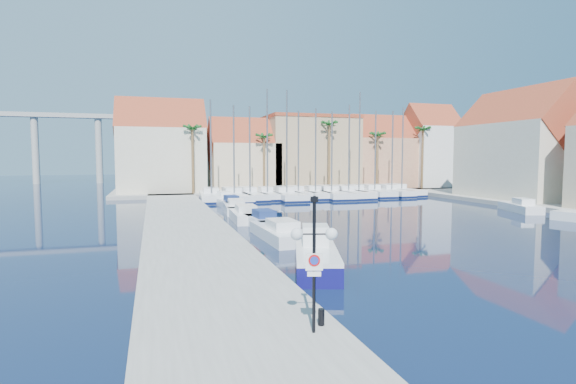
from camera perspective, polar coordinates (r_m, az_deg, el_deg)
name	(u,v)px	position (r m, az deg, el deg)	size (l,w,h in m)	color
ground	(383,263)	(24.01, 11.91, -8.84)	(260.00, 260.00, 0.00)	#081532
quay_west	(186,227)	(34.44, -12.83, -4.39)	(6.00, 77.00, 0.50)	gray
shore_north	(292,190)	(71.89, 0.46, 0.29)	(54.00, 16.00, 0.50)	gray
lamp_post	(314,244)	(12.69, 3.34, -6.55)	(1.29, 0.62, 3.91)	black
bollard	(321,317)	(13.86, 4.24, -15.56)	(0.20, 0.20, 0.49)	black
fishing_boat	(316,257)	(21.95, 3.62, -8.18)	(3.64, 6.22, 2.07)	#100F58
motorboat_west_0	(280,232)	(30.00, -1.07, -5.09)	(2.52, 7.23, 1.40)	white
motorboat_west_1	(262,220)	(35.52, -3.30, -3.60)	(2.31, 6.30, 1.40)	white
motorboat_west_2	(245,214)	(39.18, -5.49, -2.85)	(2.56, 7.12, 1.40)	white
motorboat_west_3	(235,208)	(44.63, -6.69, -1.97)	(2.58, 6.48, 1.40)	white
motorboat_west_4	(230,203)	(48.88, -7.33, -1.42)	(2.18, 5.82, 1.40)	white
motorboat_west_5	(224,198)	(54.66, -8.18, -0.81)	(2.47, 6.15, 1.40)	white
motorboat_east_1	(521,207)	(50.68, 27.43, -1.68)	(3.52, 6.09, 1.40)	white
sailboat_0	(211,196)	(57.15, -9.72, -0.53)	(3.45, 10.64, 12.51)	white
sailboat_1	(233,196)	(57.19, -6.95, -0.51)	(3.15, 11.65, 11.88)	white
sailboat_2	(249,195)	(58.26, -4.99, -0.39)	(3.35, 10.28, 11.91)	white
sailboat_3	(267,194)	(58.51, -2.73, -0.29)	(2.53, 8.65, 14.11)	white
sailboat_4	(286,195)	(58.43, -0.31, -0.35)	(3.69, 11.92, 13.96)	white
sailboat_5	(297,193)	(60.33, 1.14, -0.19)	(2.97, 8.96, 11.57)	white
sailboat_6	(314,194)	(60.22, 3.37, -0.21)	(3.13, 9.36, 11.84)	white
sailboat_7	(330,194)	(60.83, 5.34, -0.21)	(3.97, 12.17, 11.46)	white
sailboat_8	(346,193)	(61.69, 7.42, -0.15)	(3.38, 11.65, 12.43)	white
sailboat_9	(357,192)	(63.34, 8.79, 0.02)	(2.39, 8.81, 14.34)	white
sailboat_10	(373,192)	(64.27, 10.73, 0.00)	(3.32, 10.35, 11.83)	white
sailboat_11	(389,192)	(65.03, 12.76, 0.03)	(3.09, 9.56, 11.85)	white
sailboat_12	(399,191)	(66.76, 13.97, 0.13)	(3.21, 9.58, 12.49)	white
building_0	(161,150)	(67.48, -15.78, 5.18)	(12.30, 9.00, 13.50)	beige
building_1	(243,158)	(68.76, -5.68, 4.29)	(10.30, 8.00, 11.00)	beige
building_2	(309,152)	(72.65, 2.73, 5.07)	(14.20, 10.20, 11.50)	tan
building_3	(379,155)	(76.61, 11.50, 4.66)	(10.30, 8.00, 12.00)	#B8775D
building_4	(430,148)	(80.44, 17.53, 5.31)	(8.30, 8.00, 14.00)	white
building_6	(521,149)	(62.07, 27.53, 4.92)	(9.00, 14.30, 13.50)	beige
palm_0	(192,130)	(62.79, -12.06, 7.65)	(2.60, 2.60, 10.15)	brown
palm_1	(264,138)	(64.36, -3.08, 6.82)	(2.60, 2.60, 9.15)	brown
palm_2	(329,126)	(67.54, 5.27, 8.29)	(2.60, 2.60, 11.15)	brown
palm_3	(378,137)	(70.85, 11.31, 6.90)	(2.60, 2.60, 9.65)	brown
palm_4	(423,131)	(74.99, 16.77, 7.38)	(2.60, 2.60, 10.65)	brown
viaduct	(6,133)	(106.26, -32.17, 6.35)	(48.00, 2.20, 14.45)	#9E9E99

